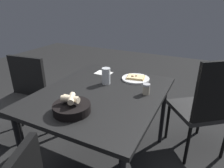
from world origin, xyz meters
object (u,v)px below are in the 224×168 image
at_px(pizza_plate, 136,78).
at_px(dining_table, 101,98).
at_px(chair_near, 22,95).
at_px(chair_spare, 207,104).
at_px(pepper_shaker, 146,90).
at_px(beer_glass, 106,77).
at_px(bread_basket, 72,107).

bearing_deg(pizza_plate, dining_table, 68.16).
xyz_separation_m(chair_near, chair_spare, (-1.69, -0.52, 0.05)).
height_order(pepper_shaker, chair_near, chair_near).
bearing_deg(chair_near, beer_glass, -167.42).
distance_m(pizza_plate, beer_glass, 0.29).
relative_size(dining_table, bread_basket, 4.60).
bearing_deg(chair_spare, pepper_shaker, 39.80).
height_order(dining_table, pizza_plate, pizza_plate).
xyz_separation_m(bread_basket, chair_spare, (-0.80, -0.85, -0.21)).
xyz_separation_m(bread_basket, beer_glass, (0.02, -0.52, 0.02)).
bearing_deg(pizza_plate, chair_spare, -169.09).
bearing_deg(beer_glass, pepper_shaker, 173.36).
xyz_separation_m(dining_table, pepper_shaker, (-0.33, -0.12, 0.10)).
bearing_deg(chair_near, dining_table, -178.24).
height_order(bread_basket, chair_spare, chair_spare).
bearing_deg(bread_basket, chair_spare, -133.33).
xyz_separation_m(dining_table, chair_spare, (-0.77, -0.50, -0.11)).
bearing_deg(pepper_shaker, dining_table, 20.59).
distance_m(dining_table, chair_spare, 0.93).
height_order(pepper_shaker, chair_spare, chair_spare).
bearing_deg(beer_glass, bread_basket, 92.42).
xyz_separation_m(dining_table, chair_near, (0.92, 0.03, -0.16)).
distance_m(pizza_plate, chair_near, 1.16).
bearing_deg(beer_glass, pizza_plate, -133.10).
xyz_separation_m(pizza_plate, pepper_shaker, (-0.18, 0.25, 0.03)).
xyz_separation_m(pepper_shaker, chair_near, (1.25, 0.15, -0.25)).
xyz_separation_m(pepper_shaker, chair_spare, (-0.45, -0.37, -0.20)).
xyz_separation_m(bread_basket, chair_near, (0.90, -0.32, -0.25)).
relative_size(pizza_plate, beer_glass, 1.78).
height_order(dining_table, pepper_shaker, pepper_shaker).
xyz_separation_m(pizza_plate, bread_basket, (0.17, 0.72, 0.03)).
distance_m(beer_glass, chair_spare, 0.91).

